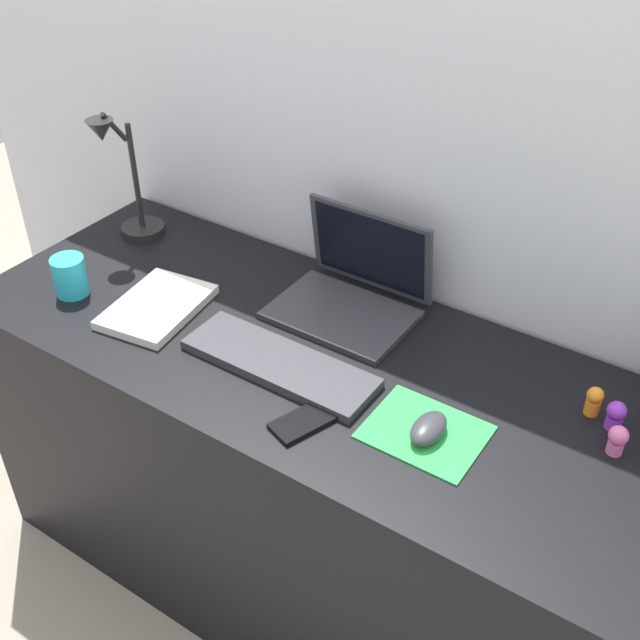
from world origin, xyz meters
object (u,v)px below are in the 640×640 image
object	(u,v)px
keyboard	(279,363)
desk_lamp	(125,182)
toy_figurine_orange	(594,400)
toy_figurine_pink	(617,439)
laptop	(354,285)
mouse	(429,428)
toy_figurine_purple	(616,415)
cell_phone	(305,421)
coffee_mug	(70,276)
notebook_pad	(157,307)

from	to	relation	value
keyboard	desk_lamp	bearing A→B (deg)	161.11
toy_figurine_orange	toy_figurine_pink	world-z (taller)	toy_figurine_orange
laptop	mouse	xyz separation A→B (m)	(0.33, -0.27, -0.03)
mouse	toy_figurine_purple	bearing A→B (deg)	38.11
desk_lamp	toy_figurine_orange	world-z (taller)	desk_lamp
keyboard	mouse	bearing A→B (deg)	-1.65
laptop	toy_figurine_pink	xyz separation A→B (m)	(0.62, -0.13, -0.02)
keyboard	toy_figurine_pink	world-z (taller)	toy_figurine_pink
toy_figurine_orange	toy_figurine_purple	world-z (taller)	toy_figurine_orange
desk_lamp	toy_figurine_purple	size ratio (longest dim) A/B	5.81
keyboard	toy_figurine_purple	distance (m)	0.64
desk_lamp	mouse	bearing A→B (deg)	-12.98
keyboard	cell_phone	world-z (taller)	keyboard
coffee_mug	toy_figurine_pink	size ratio (longest dim) A/B	1.56
cell_phone	toy_figurine_purple	size ratio (longest dim) A/B	2.19
cell_phone	toy_figurine_pink	size ratio (longest dim) A/B	2.19
keyboard	cell_phone	size ratio (longest dim) A/B	3.20
keyboard	toy_figurine_orange	world-z (taller)	toy_figurine_orange
mouse	toy_figurine_orange	xyz separation A→B (m)	(0.22, 0.23, 0.01)
toy_figurine_purple	toy_figurine_pink	size ratio (longest dim) A/B	1.00
toy_figurine_purple	toy_figurine_pink	world-z (taller)	same
mouse	toy_figurine_orange	size ratio (longest dim) A/B	1.61
desk_lamp	notebook_pad	world-z (taller)	desk_lamp
laptop	cell_phone	distance (m)	0.39
mouse	cell_phone	distance (m)	0.23
desk_lamp	toy_figurine_pink	xyz separation A→B (m)	(1.24, -0.07, -0.12)
cell_phone	desk_lamp	distance (m)	0.82
keyboard	mouse	distance (m)	0.34
keyboard	cell_phone	xyz separation A→B (m)	(0.13, -0.10, -0.01)
coffee_mug	toy_figurine_purple	distance (m)	1.18
cell_phone	coffee_mug	world-z (taller)	coffee_mug
desk_lamp	toy_figurine_pink	distance (m)	1.25
laptop	notebook_pad	world-z (taller)	laptop
laptop	cell_phone	world-z (taller)	laptop
laptop	toy_figurine_purple	xyz separation A→B (m)	(0.60, -0.06, -0.02)
coffee_mug	cell_phone	bearing A→B (deg)	-4.73
desk_lamp	toy_figurine_pink	world-z (taller)	desk_lamp
notebook_pad	toy_figurine_orange	size ratio (longest dim) A/B	4.02
keyboard	cell_phone	bearing A→B (deg)	-37.65
coffee_mug	mouse	bearing A→B (deg)	2.43
laptop	desk_lamp	size ratio (longest dim) A/B	0.88
laptop	notebook_pad	size ratio (longest dim) A/B	1.25
toy_figurine_pink	coffee_mug	bearing A→B (deg)	-170.96
cell_phone	coffee_mug	xyz separation A→B (m)	(-0.68, 0.06, 0.04)
coffee_mug	toy_figurine_purple	world-z (taller)	coffee_mug
keyboard	mouse	xyz separation A→B (m)	(0.34, -0.01, 0.01)
laptop	desk_lamp	xyz separation A→B (m)	(-0.62, -0.06, 0.10)
laptop	toy_figurine_pink	distance (m)	0.63
cell_phone	notebook_pad	xyz separation A→B (m)	(-0.47, 0.11, 0.01)
cell_phone	desk_lamp	world-z (taller)	desk_lamp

